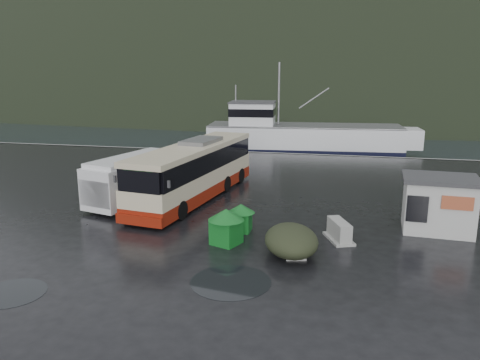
% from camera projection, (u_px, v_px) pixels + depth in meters
% --- Properties ---
extents(ground, '(160.00, 160.00, 0.00)m').
position_uv_depth(ground, '(225.00, 224.00, 22.82)').
color(ground, black).
rests_on(ground, ground).
extents(harbor_water, '(300.00, 180.00, 0.02)m').
position_uv_depth(harbor_water, '(322.00, 96.00, 127.39)').
color(harbor_water, black).
rests_on(harbor_water, ground).
extents(quay_edge, '(160.00, 0.60, 1.50)m').
position_uv_depth(quay_edge, '(279.00, 153.00, 41.83)').
color(quay_edge, '#999993').
rests_on(quay_edge, ground).
extents(headland, '(780.00, 540.00, 570.00)m').
position_uv_depth(headland, '(352.00, 82.00, 258.43)').
color(headland, black).
rests_on(headland, ground).
extents(coach_bus, '(4.76, 12.27, 3.38)m').
position_uv_depth(coach_bus, '(195.00, 198.00, 27.43)').
color(coach_bus, beige).
rests_on(coach_bus, ground).
extents(white_van, '(3.74, 6.72, 2.67)m').
position_uv_depth(white_van, '(135.00, 202.00, 26.61)').
color(white_van, silver).
rests_on(white_van, ground).
extents(waste_bin_left, '(1.46, 1.46, 1.57)m').
position_uv_depth(waste_bin_left, '(226.00, 244.00, 20.27)').
color(waste_bin_left, '#11641F').
rests_on(waste_bin_left, ground).
extents(waste_bin_right, '(0.95, 0.95, 1.31)m').
position_uv_depth(waste_bin_right, '(241.00, 231.00, 21.85)').
color(waste_bin_right, '#11641F').
rests_on(waste_bin_right, ground).
extents(dome_tent, '(2.83, 3.46, 1.19)m').
position_uv_depth(dome_tent, '(291.00, 254.00, 19.12)').
color(dome_tent, '#292E1C').
rests_on(dome_tent, ground).
extents(ticket_kiosk, '(3.49, 2.75, 2.60)m').
position_uv_depth(ticket_kiosk, '(436.00, 231.00, 21.87)').
color(ticket_kiosk, beige).
rests_on(ticket_kiosk, ground).
extents(jersey_barrier_a, '(1.11, 1.73, 0.80)m').
position_uv_depth(jersey_barrier_a, '(294.00, 253.00, 19.21)').
color(jersey_barrier_a, '#999993').
rests_on(jersey_barrier_a, ground).
extents(jersey_barrier_b, '(1.48, 1.97, 0.89)m').
position_uv_depth(jersey_barrier_b, '(339.00, 240.00, 20.70)').
color(jersey_barrier_b, '#999993').
rests_on(jersey_barrier_b, ground).
extents(fishing_trawler, '(23.50, 6.94, 9.27)m').
position_uv_depth(fishing_trawler, '(304.00, 142.00, 48.50)').
color(fishing_trawler, silver).
rests_on(fishing_trawler, ground).
extents(puddles, '(9.62, 4.98, 0.01)m').
position_uv_depth(puddles, '(151.00, 286.00, 16.32)').
color(puddles, black).
rests_on(puddles, ground).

